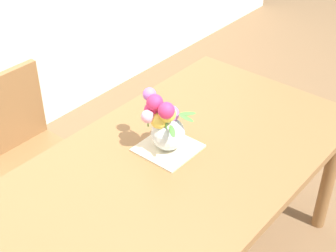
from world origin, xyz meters
The scene contains 4 objects.
dining_table centered at (0.00, 0.00, 0.65)m, with size 1.83×0.95×0.73m.
chair_far centered at (-0.15, 0.82, 0.52)m, with size 0.42×0.42×0.90m.
placemat centered at (0.09, 0.08, 0.74)m, with size 0.24×0.24×0.01m, color beige.
flower_vase centered at (0.08, 0.09, 0.87)m, with size 0.18×0.24×0.26m.
Camera 1 is at (-1.22, -1.01, 2.04)m, focal length 53.11 mm.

